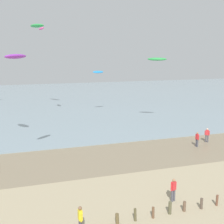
{
  "coord_description": "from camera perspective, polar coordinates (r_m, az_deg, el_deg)",
  "views": [
    {
      "loc": [
        -6.26,
        -5.9,
        10.38
      ],
      "look_at": [
        -0.87,
        11.39,
        6.73
      ],
      "focal_mm": 46.99,
      "sensor_mm": 36.0,
      "label": 1
    }
  ],
  "objects": [
    {
      "name": "kite_aloft_4",
      "position": [
        45.67,
        -13.58,
        15.52
      ],
      "size": [
        1.03,
        2.22,
        0.59
      ],
      "primitive_type": "ellipsoid",
      "rotation": [
        -0.41,
        0.0,
        1.7
      ],
      "color": "#E54C99"
    },
    {
      "name": "kite_aloft_1",
      "position": [
        52.73,
        -14.39,
        15.95
      ],
      "size": [
        2.87,
        3.4,
        0.78
      ],
      "primitive_type": "ellipsoid",
      "rotation": [
        -0.25,
        0.0,
        5.32
      ],
      "color": "green"
    },
    {
      "name": "kite_aloft_5",
      "position": [
        49.54,
        -2.73,
        7.79
      ],
      "size": [
        2.02,
        1.0,
        0.55
      ],
      "primitive_type": "ellipsoid",
      "rotation": [
        0.46,
        0.0,
        0.16
      ],
      "color": "#2384D1"
    },
    {
      "name": "wet_sand_strip",
      "position": [
        29.52,
        -4.01,
        -9.2
      ],
      "size": [
        120.0,
        8.57,
        0.01
      ],
      "primitive_type": "cube",
      "color": "#84755B",
      "rests_on": "ground"
    },
    {
      "name": "kite_aloft_6",
      "position": [
        42.03,
        8.76,
        10.13
      ],
      "size": [
        2.78,
        2.0,
        0.48
      ],
      "primitive_type": "ellipsoid",
      "rotation": [
        -0.07,
        0.0,
        2.67
      ],
      "color": "green"
    },
    {
      "name": "kite_aloft_7",
      "position": [
        26.79,
        -18.25,
        10.23
      ],
      "size": [
        2.26,
        2.19,
        0.55
      ],
      "primitive_type": "ellipsoid",
      "rotation": [
        0.25,
        0.0,
        3.89
      ],
      "color": "purple"
    },
    {
      "name": "person_trailing_behind",
      "position": [
        21.87,
        11.86,
        -14.49
      ],
      "size": [
        0.54,
        0.34,
        1.71
      ],
      "color": "#4C4C56",
      "rests_on": "ground"
    },
    {
      "name": "sea",
      "position": [
        67.3,
        -11.79,
        2.34
      ],
      "size": [
        160.0,
        70.0,
        0.1
      ],
      "primitive_type": "cube",
      "color": "#7F939E",
      "rests_on": "ground"
    },
    {
      "name": "person_nearest_camera",
      "position": [
        36.42,
        18.0,
        -4.22
      ],
      "size": [
        0.46,
        0.4,
        1.71
      ],
      "color": "#4C4C56",
      "rests_on": "ground"
    },
    {
      "name": "person_left_flank",
      "position": [
        18.21,
        -6.19,
        -19.98
      ],
      "size": [
        0.23,
        0.57,
        1.71
      ],
      "color": "#383842",
      "rests_on": "ground"
    },
    {
      "name": "person_far_down_beach",
      "position": [
        34.35,
        16.23,
        -5.05
      ],
      "size": [
        0.25,
        0.57,
        1.71
      ],
      "color": "#4C4C56",
      "rests_on": "ground"
    }
  ]
}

